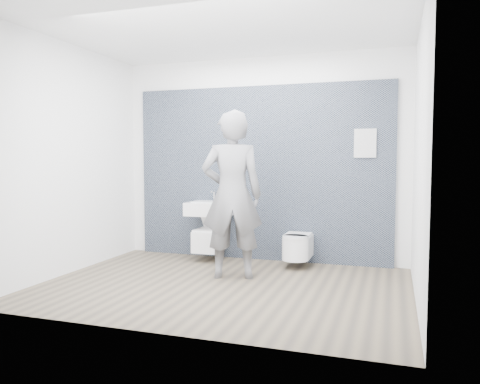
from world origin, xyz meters
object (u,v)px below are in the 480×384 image
(washbasin, at_px, (210,208))
(toilet_rounded, at_px, (297,247))
(visitor, at_px, (232,195))
(toilet_square, at_px, (209,239))

(washbasin, bearing_deg, toilet_rounded, -2.93)
(washbasin, height_order, toilet_rounded, washbasin)
(toilet_rounded, height_order, visitor, visitor)
(toilet_square, height_order, visitor, visitor)
(toilet_rounded, bearing_deg, washbasin, 177.07)
(washbasin, distance_m, toilet_square, 0.42)
(toilet_square, relative_size, visitor, 0.31)
(toilet_square, relative_size, toilet_rounded, 1.05)
(visitor, bearing_deg, toilet_square, -70.84)
(toilet_rounded, relative_size, visitor, 0.29)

